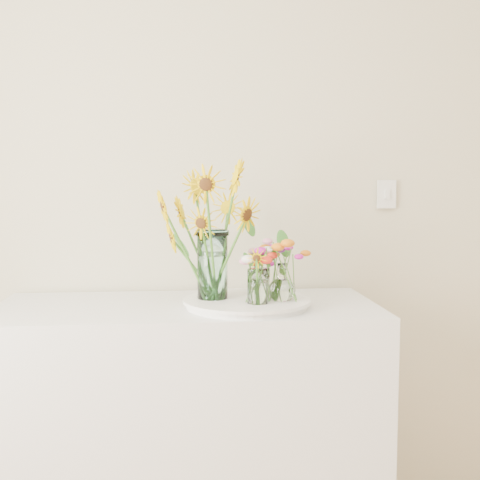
{
  "coord_description": "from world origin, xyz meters",
  "views": [
    {
      "loc": [
        -0.36,
        -0.26,
        1.34
      ],
      "look_at": [
        -0.18,
        1.83,
        1.15
      ],
      "focal_mm": 45.0,
      "sensor_mm": 36.0,
      "label": 1
    }
  ],
  "objects": [
    {
      "name": "small_vase_c",
      "position": [
        -0.08,
        1.94,
        0.98
      ],
      "size": [
        0.07,
        0.07,
        0.1
      ],
      "primitive_type": "cylinder",
      "rotation": [
        0.0,
        0.0,
        -0.28
      ],
      "color": "white",
      "rests_on": "tray"
    },
    {
      "name": "mason_jar",
      "position": [
        -0.27,
        1.88,
        1.05
      ],
      "size": [
        0.14,
        0.14,
        0.26
      ],
      "primitive_type": "cylinder",
      "rotation": [
        0.0,
        0.0,
        -0.33
      ],
      "color": "#B9F8F4",
      "rests_on": "tray"
    },
    {
      "name": "small_vase_a",
      "position": [
        -0.12,
        1.78,
        0.99
      ],
      "size": [
        0.08,
        0.08,
        0.13
      ],
      "primitive_type": "cylinder",
      "rotation": [
        0.0,
        0.0,
        0.05
      ],
      "color": "white",
      "rests_on": "tray"
    },
    {
      "name": "tray",
      "position": [
        -0.15,
        1.86,
        0.91
      ],
      "size": [
        0.43,
        0.43,
        0.02
      ],
      "primitive_type": "cylinder",
      "color": "white",
      "rests_on": "counter"
    },
    {
      "name": "sunflower_bouquet",
      "position": [
        -0.27,
        1.88,
        1.18
      ],
      "size": [
        0.9,
        0.9,
        0.5
      ],
      "primitive_type": null,
      "rotation": [
        0.0,
        0.0,
        -0.33
      ],
      "color": "#ECC404",
      "rests_on": "tray"
    },
    {
      "name": "wildflower_posy_c",
      "position": [
        -0.08,
        1.94,
        1.02
      ],
      "size": [
        0.19,
        0.19,
        0.19
      ],
      "primitive_type": null,
      "color": "orange",
      "rests_on": "tray"
    },
    {
      "name": "wildflower_posy_a",
      "position": [
        -0.12,
        1.78,
        1.03
      ],
      "size": [
        0.2,
        0.2,
        0.22
      ],
      "primitive_type": null,
      "color": "orange",
      "rests_on": "tray"
    },
    {
      "name": "wildflower_posy_b",
      "position": [
        -0.03,
        1.82,
        1.04
      ],
      "size": [
        0.23,
        0.23,
        0.23
      ],
      "primitive_type": null,
      "color": "orange",
      "rests_on": "tray"
    },
    {
      "name": "counter",
      "position": [
        -0.36,
        1.93,
        0.45
      ],
      "size": [
        1.4,
        0.6,
        0.9
      ],
      "primitive_type": "cube",
      "color": "white",
      "rests_on": "ground_plane"
    },
    {
      "name": "small_vase_b",
      "position": [
        -0.03,
        1.82,
        0.99
      ],
      "size": [
        0.11,
        0.11,
        0.14
      ],
      "primitive_type": null,
      "rotation": [
        0.0,
        0.0,
        -0.1
      ],
      "color": "white",
      "rests_on": "tray"
    }
  ]
}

